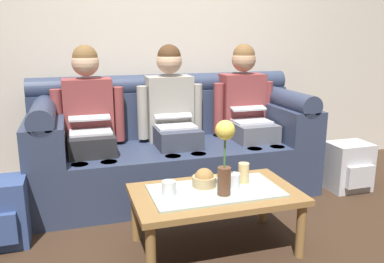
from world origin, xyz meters
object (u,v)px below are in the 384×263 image
object	(u,v)px
coffee_table	(215,198)
snack_bowl	(204,179)
person_right	(247,110)
cup_near_right	(244,173)
person_middle	(173,114)
flower_vase	(225,151)
cup_far_center	(234,180)
person_left	(89,119)
cup_near_left	(169,188)
couch	(173,148)
backpack_right	(349,167)

from	to	relation	value
coffee_table	snack_bowl	size ratio (longest dim) A/B	6.77
person_right	cup_near_right	xyz separation A→B (m)	(-0.46, -0.96, -0.21)
person_middle	flower_vase	world-z (taller)	person_middle
snack_bowl	cup_near_right	size ratio (longest dim) A/B	1.16
person_middle	cup_far_center	bearing A→B (deg)	-83.13
cup_near_right	snack_bowl	bearing A→B (deg)	176.12
person_left	cup_far_center	xyz separation A→B (m)	(0.79, -1.01, -0.23)
coffee_table	flower_vase	bearing A→B (deg)	-75.04
snack_bowl	flower_vase	bearing A→B (deg)	-67.48
person_right	cup_far_center	world-z (taller)	person_right
cup_near_left	flower_vase	bearing A→B (deg)	-16.45
person_middle	coffee_table	size ratio (longest dim) A/B	1.22
couch	snack_bowl	xyz separation A→B (m)	(-0.04, -0.95, 0.06)
cup_near_left	person_left	bearing A→B (deg)	110.66
couch	person_right	xyz separation A→B (m)	(0.67, -0.00, 0.29)
person_right	cup_near_right	bearing A→B (deg)	-115.48
snack_bowl	cup_far_center	world-z (taller)	snack_bowl
person_middle	person_right	xyz separation A→B (m)	(0.67, -0.00, 0.00)
cup_far_center	coffee_table	bearing A→B (deg)	-175.76
person_left	backpack_right	bearing A→B (deg)	-11.94
person_middle	cup_near_left	xyz separation A→B (m)	(-0.29, -1.01, -0.23)
couch	coffee_table	size ratio (longest dim) A/B	2.27
flower_vase	person_middle	bearing A→B (deg)	91.15
person_right	backpack_right	bearing A→B (deg)	-30.25
person_right	backpack_right	xyz separation A→B (m)	(0.76, -0.44, -0.46)
coffee_table	cup_far_center	xyz separation A→B (m)	(0.12, 0.01, 0.10)
snack_bowl	cup_far_center	bearing A→B (deg)	-22.57
snack_bowl	cup_far_center	distance (m)	0.18
flower_vase	cup_near_right	bearing A→B (deg)	37.27
person_left	flower_vase	world-z (taller)	person_left
coffee_table	flower_vase	xyz separation A→B (m)	(0.02, -0.08, 0.32)
person_left	flower_vase	distance (m)	1.30
couch	person_right	distance (m)	0.73
person_left	person_right	world-z (taller)	same
couch	person_middle	size ratio (longest dim) A/B	1.86
person_left	snack_bowl	world-z (taller)	person_left
cup_near_right	backpack_right	xyz separation A→B (m)	(1.22, 0.52, -0.25)
flower_vase	cup_near_right	distance (m)	0.31
person_middle	coffee_table	distance (m)	1.07
cup_near_right	backpack_right	world-z (taller)	cup_near_right
cup_near_left	coffee_table	bearing A→B (deg)	-1.70
person_right	snack_bowl	world-z (taller)	person_right
person_left	cup_near_right	world-z (taller)	person_left
flower_vase	cup_near_left	world-z (taller)	flower_vase
coffee_table	cup_near_right	xyz separation A→B (m)	(0.21, 0.06, 0.12)
person_left	coffee_table	world-z (taller)	person_left
person_left	coffee_table	distance (m)	1.26
person_right	cup_far_center	distance (m)	1.17
cup_near_right	cup_far_center	xyz separation A→B (m)	(-0.09, -0.05, -0.02)
couch	snack_bowl	world-z (taller)	couch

